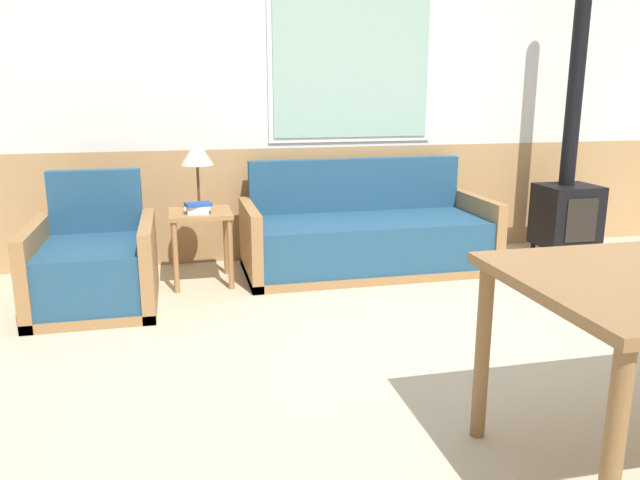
{
  "coord_description": "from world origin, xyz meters",
  "views": [
    {
      "loc": [
        -1.5,
        -2.43,
        1.4
      ],
      "look_at": [
        -0.7,
        0.99,
        0.54
      ],
      "focal_mm": 35.0,
      "sensor_mm": 36.0,
      "label": 1
    }
  ],
  "objects_px": {
    "table_lamp": "(197,155)",
    "wood_stove": "(569,185)",
    "side_table": "(201,226)",
    "couch": "(367,238)",
    "armchair": "(94,268)"
  },
  "relations": [
    {
      "from": "armchair",
      "to": "side_table",
      "type": "height_order",
      "value": "armchair"
    },
    {
      "from": "side_table",
      "to": "table_lamp",
      "type": "distance_m",
      "value": 0.51
    },
    {
      "from": "couch",
      "to": "side_table",
      "type": "height_order",
      "value": "couch"
    },
    {
      "from": "couch",
      "to": "table_lamp",
      "type": "distance_m",
      "value": 1.45
    },
    {
      "from": "armchair",
      "to": "side_table",
      "type": "distance_m",
      "value": 0.8
    },
    {
      "from": "side_table",
      "to": "table_lamp",
      "type": "height_order",
      "value": "table_lamp"
    },
    {
      "from": "side_table",
      "to": "couch",
      "type": "bearing_deg",
      "value": 2.72
    },
    {
      "from": "couch",
      "to": "armchair",
      "type": "height_order",
      "value": "armchair"
    },
    {
      "from": "couch",
      "to": "table_lamp",
      "type": "height_order",
      "value": "table_lamp"
    },
    {
      "from": "table_lamp",
      "to": "wood_stove",
      "type": "distance_m",
      "value": 3.04
    },
    {
      "from": "table_lamp",
      "to": "armchair",
      "type": "bearing_deg",
      "value": -149.46
    },
    {
      "from": "couch",
      "to": "side_table",
      "type": "distance_m",
      "value": 1.29
    },
    {
      "from": "armchair",
      "to": "wood_stove",
      "type": "xyz_separation_m",
      "value": [
        3.72,
        0.4,
        0.36
      ]
    },
    {
      "from": "side_table",
      "to": "wood_stove",
      "type": "bearing_deg",
      "value": 1.17
    },
    {
      "from": "couch",
      "to": "table_lamp",
      "type": "relative_size",
      "value": 3.77
    }
  ]
}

